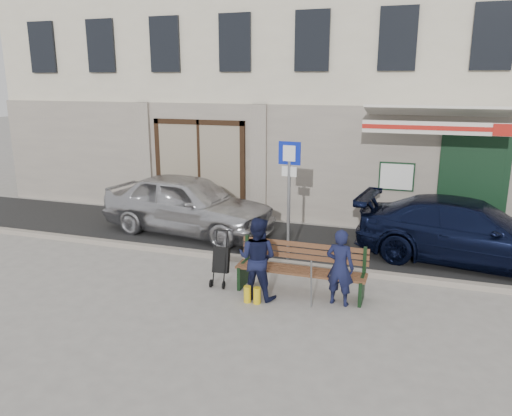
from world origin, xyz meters
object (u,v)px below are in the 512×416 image
at_px(woman, 257,258).
at_px(stroller, 221,261).
at_px(bench, 298,270).
at_px(man, 340,267).
at_px(car_navy, 468,232).
at_px(parking_sign, 289,183).
at_px(car_silver, 188,204).

relative_size(woman, stroller, 1.42).
bearing_deg(bench, man, -15.86).
height_order(bench, man, man).
distance_m(car_navy, man, 3.74).
bearing_deg(stroller, parking_sign, 57.33).
relative_size(car_silver, woman, 3.00).
height_order(car_silver, stroller, car_silver).
distance_m(car_silver, man, 5.31).
height_order(parking_sign, woman, parking_sign).
xyz_separation_m(woman, stroller, (-0.85, 0.35, -0.28)).
bearing_deg(woman, man, -167.14).
bearing_deg(man, stroller, 4.44).
bearing_deg(car_silver, bench, -119.89).
xyz_separation_m(parking_sign, stroller, (-0.88, -1.68, -1.27)).
bearing_deg(man, parking_sign, -43.92).
height_order(car_navy, bench, car_navy).
distance_m(bench, stroller, 1.51).
bearing_deg(man, woman, 15.79).
distance_m(parking_sign, woman, 2.26).
bearing_deg(bench, parking_sign, 111.09).
bearing_deg(car_silver, stroller, -135.90).
xyz_separation_m(bench, man, (0.80, -0.23, 0.23)).
distance_m(bench, man, 0.86).
relative_size(parking_sign, stroller, 2.46).
distance_m(car_navy, parking_sign, 4.00).
distance_m(car_navy, woman, 4.88).
height_order(car_navy, woman, woman).
bearing_deg(car_silver, parking_sign, -103.50).
bearing_deg(bench, car_silver, 142.21).
height_order(bench, woman, woman).
height_order(car_navy, man, man).
xyz_separation_m(car_silver, woman, (2.93, -3.19, -0.02)).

